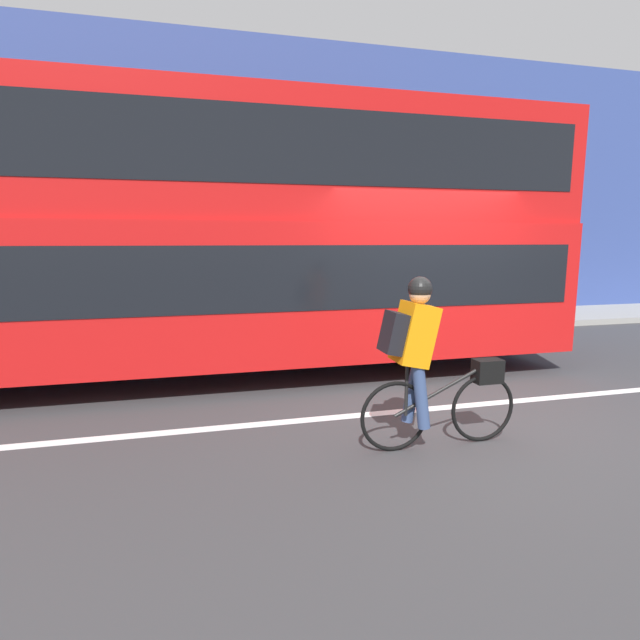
% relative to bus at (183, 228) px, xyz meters
% --- Properties ---
extents(ground_plane, '(80.00, 80.00, 0.00)m').
position_rel_bus_xyz_m(ground_plane, '(3.02, -2.35, -2.05)').
color(ground_plane, '#38383A').
extents(road_center_line, '(50.00, 0.14, 0.01)m').
position_rel_bus_xyz_m(road_center_line, '(3.02, -2.09, -2.04)').
color(road_center_line, silver).
rests_on(road_center_line, ground_plane).
extents(sidewalk_curb, '(60.00, 2.10, 0.13)m').
position_rel_bus_xyz_m(sidewalk_curb, '(3.02, 3.16, -1.98)').
color(sidewalk_curb, gray).
rests_on(sidewalk_curb, ground_plane).
extents(building_facade, '(60.00, 0.30, 6.18)m').
position_rel_bus_xyz_m(building_facade, '(3.02, 4.36, 1.04)').
color(building_facade, '#33478C').
rests_on(building_facade, ground_plane).
extents(bus, '(10.56, 2.43, 3.66)m').
position_rel_bus_xyz_m(bus, '(0.00, 0.00, 0.00)').
color(bus, black).
rests_on(bus, ground_plane).
extents(cyclist_on_bike, '(1.54, 0.32, 1.57)m').
position_rel_bus_xyz_m(cyclist_on_bike, '(2.08, -3.04, -1.19)').
color(cyclist_on_bike, black).
rests_on(cyclist_on_bike, ground_plane).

